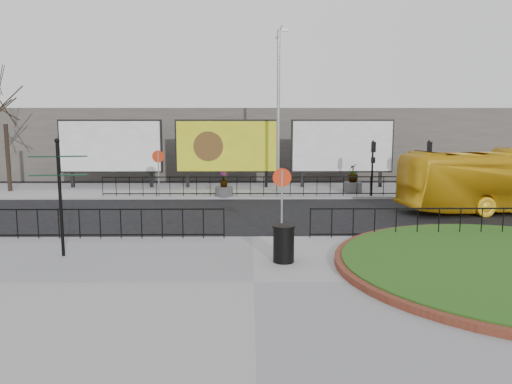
{
  "coord_description": "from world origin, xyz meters",
  "views": [
    {
      "loc": [
        -0.09,
        -17.26,
        4.25
      ],
      "look_at": [
        0.12,
        0.55,
        1.64
      ],
      "focal_mm": 35.0,
      "sensor_mm": 36.0,
      "label": 1
    }
  ],
  "objects_px": {
    "fingerpost_sign": "(60,186)",
    "litter_bin": "(284,244)",
    "billboard_mid": "(227,147)",
    "planter_c": "(353,182)",
    "lamp_post": "(278,109)",
    "planter_a": "(224,188)",
    "bus": "(512,180)"
  },
  "relations": [
    {
      "from": "fingerpost_sign",
      "to": "bus",
      "type": "height_order",
      "value": "fingerpost_sign"
    },
    {
      "from": "lamp_post",
      "to": "planter_a",
      "type": "xyz_separation_m",
      "value": [
        -3.01,
        -1.6,
        -4.26
      ]
    },
    {
      "from": "bus",
      "to": "planter_a",
      "type": "height_order",
      "value": "bus"
    },
    {
      "from": "fingerpost_sign",
      "to": "billboard_mid",
      "type": "bearing_deg",
      "value": 71.89
    },
    {
      "from": "lamp_post",
      "to": "planter_a",
      "type": "distance_m",
      "value": 5.45
    },
    {
      "from": "lamp_post",
      "to": "billboard_mid",
      "type": "bearing_deg",
      "value": 146.75
    },
    {
      "from": "planter_c",
      "to": "fingerpost_sign",
      "type": "bearing_deg",
      "value": -130.91
    },
    {
      "from": "litter_bin",
      "to": "planter_c",
      "type": "relative_size",
      "value": 0.68
    },
    {
      "from": "lamp_post",
      "to": "litter_bin",
      "type": "xyz_separation_m",
      "value": [
        -0.62,
        -14.18,
        -4.16
      ]
    },
    {
      "from": "bus",
      "to": "planter_c",
      "type": "distance_m",
      "value": 8.34
    },
    {
      "from": "lamp_post",
      "to": "fingerpost_sign",
      "type": "bearing_deg",
      "value": -118.47
    },
    {
      "from": "lamp_post",
      "to": "litter_bin",
      "type": "relative_size",
      "value": 8.5
    },
    {
      "from": "litter_bin",
      "to": "planter_a",
      "type": "height_order",
      "value": "planter_a"
    },
    {
      "from": "billboard_mid",
      "to": "planter_c",
      "type": "relative_size",
      "value": 3.87
    },
    {
      "from": "litter_bin",
      "to": "bus",
      "type": "xyz_separation_m",
      "value": [
        11.13,
        8.59,
        0.79
      ]
    },
    {
      "from": "bus",
      "to": "planter_a",
      "type": "distance_m",
      "value": 14.12
    },
    {
      "from": "litter_bin",
      "to": "planter_c",
      "type": "height_order",
      "value": "planter_c"
    },
    {
      "from": "litter_bin",
      "to": "billboard_mid",
      "type": "bearing_deg",
      "value": 98.39
    },
    {
      "from": "fingerpost_sign",
      "to": "planter_c",
      "type": "xyz_separation_m",
      "value": [
        11.56,
        13.34,
        -1.59
      ]
    },
    {
      "from": "billboard_mid",
      "to": "planter_c",
      "type": "bearing_deg",
      "value": -15.95
    },
    {
      "from": "planter_a",
      "to": "lamp_post",
      "type": "bearing_deg",
      "value": 28.02
    },
    {
      "from": "fingerpost_sign",
      "to": "planter_a",
      "type": "xyz_separation_m",
      "value": [
        4.28,
        11.85,
        -1.71
      ]
    },
    {
      "from": "planter_a",
      "to": "fingerpost_sign",
      "type": "bearing_deg",
      "value": -109.88
    },
    {
      "from": "fingerpost_sign",
      "to": "bus",
      "type": "xyz_separation_m",
      "value": [
        17.8,
        7.86,
        -0.82
      ]
    },
    {
      "from": "lamp_post",
      "to": "litter_bin",
      "type": "bearing_deg",
      "value": -92.52
    },
    {
      "from": "bus",
      "to": "planter_c",
      "type": "bearing_deg",
      "value": 39.86
    },
    {
      "from": "planter_c",
      "to": "planter_a",
      "type": "bearing_deg",
      "value": -168.4
    },
    {
      "from": "lamp_post",
      "to": "bus",
      "type": "bearing_deg",
      "value": -27.98
    },
    {
      "from": "fingerpost_sign",
      "to": "litter_bin",
      "type": "bearing_deg",
      "value": -8.83
    },
    {
      "from": "lamp_post",
      "to": "planter_a",
      "type": "height_order",
      "value": "lamp_post"
    },
    {
      "from": "litter_bin",
      "to": "planter_a",
      "type": "bearing_deg",
      "value": 100.73
    },
    {
      "from": "billboard_mid",
      "to": "litter_bin",
      "type": "xyz_separation_m",
      "value": [
        2.38,
        -16.15,
        -1.93
      ]
    }
  ]
}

